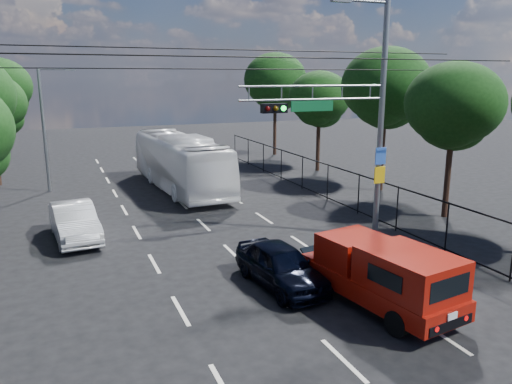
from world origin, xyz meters
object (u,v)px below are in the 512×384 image
red_pickup (382,273)px  white_bus (180,162)px  navy_hatchback (281,265)px  white_van (74,222)px  signal_mast (356,111)px

red_pickup → white_bus: white_bus is taller
navy_hatchback → white_van: (-5.93, 7.52, 0.05)m
navy_hatchback → white_bus: 15.32m
signal_mast → white_bus: size_ratio=0.81×
signal_mast → red_pickup: signal_mast is taller
signal_mast → white_bus: 13.13m
red_pickup → white_bus: (-1.66, 17.73, 0.57)m
white_van → red_pickup: bearing=-56.8°
red_pickup → white_van: (-8.01, 9.96, -0.30)m
navy_hatchback → red_pickup: bearing=-54.9°
signal_mast → navy_hatchback: size_ratio=2.32×
signal_mast → red_pickup: 7.76m
navy_hatchback → white_bus: bearing=83.1°
signal_mast → white_van: 12.36m
white_bus → red_pickup: bearing=-88.2°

